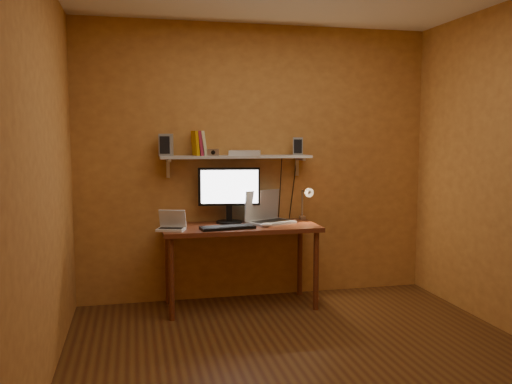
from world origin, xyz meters
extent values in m
cube|color=brown|center=(0.00, 0.00, -0.01)|extent=(3.40, 3.20, 0.02)
cube|color=#C5883C|center=(0.00, 1.61, 1.30)|extent=(3.40, 0.02, 2.60)
cube|color=#C5883C|center=(0.00, -1.61, 1.30)|extent=(3.40, 0.02, 2.60)
cube|color=#C5883C|center=(-1.71, 0.00, 1.30)|extent=(0.02, 3.20, 2.60)
cube|color=brown|center=(-0.23, 1.28, 0.73)|extent=(1.40, 0.60, 0.04)
cylinder|color=brown|center=(-0.87, 1.04, 0.35)|extent=(0.05, 0.05, 0.71)
cylinder|color=brown|center=(0.41, 1.04, 0.35)|extent=(0.05, 0.05, 0.71)
cylinder|color=brown|center=(-0.87, 1.52, 0.35)|extent=(0.05, 0.05, 0.71)
cylinder|color=brown|center=(0.41, 1.52, 0.35)|extent=(0.05, 0.05, 0.71)
cube|color=silver|center=(-0.23, 1.47, 1.36)|extent=(1.40, 0.25, 0.02)
cube|color=silver|center=(-0.85, 1.58, 1.26)|extent=(0.03, 0.03, 0.18)
cube|color=silver|center=(0.39, 1.58, 1.26)|extent=(0.03, 0.03, 0.18)
cylinder|color=black|center=(-0.31, 1.44, 0.76)|extent=(0.27, 0.27, 0.02)
cube|color=black|center=(-0.31, 1.44, 0.85)|extent=(0.06, 0.05, 0.17)
cube|color=black|center=(-0.31, 1.44, 1.09)|extent=(0.57, 0.11, 0.35)
cube|color=white|center=(-0.31, 1.43, 1.09)|extent=(0.52, 0.08, 0.31)
cube|color=gray|center=(0.07, 1.35, 0.76)|extent=(0.48, 0.43, 0.02)
cube|color=black|center=(0.07, 1.35, 0.77)|extent=(0.37, 0.29, 0.00)
cube|color=gray|center=(0.01, 1.46, 0.91)|extent=(0.37, 0.21, 0.28)
cube|color=#162C46|center=(0.01, 1.46, 0.91)|extent=(0.32, 0.18, 0.24)
cube|color=silver|center=(-0.86, 1.15, 0.76)|extent=(0.27, 0.22, 0.02)
cube|color=black|center=(-0.86, 1.15, 0.77)|extent=(0.21, 0.15, 0.00)
cube|color=silver|center=(-0.84, 1.20, 0.85)|extent=(0.24, 0.13, 0.16)
cube|color=black|center=(-0.84, 1.20, 0.85)|extent=(0.21, 0.11, 0.13)
cube|color=black|center=(-0.38, 1.12, 0.76)|extent=(0.49, 0.21, 0.03)
ellipsoid|color=silver|center=(-0.02, 1.15, 0.77)|extent=(0.11, 0.07, 0.04)
cube|color=silver|center=(0.43, 1.52, 0.74)|extent=(0.05, 0.06, 0.08)
cylinder|color=silver|center=(0.43, 1.52, 0.89)|extent=(0.02, 0.02, 0.28)
cylinder|color=silver|center=(0.43, 1.44, 1.03)|extent=(0.01, 0.16, 0.01)
cone|color=silver|center=(0.43, 1.36, 1.03)|extent=(0.09, 0.09, 0.09)
sphere|color=#FFE0A5|center=(0.43, 1.34, 1.03)|extent=(0.04, 0.04, 0.04)
cube|color=gray|center=(-0.87, 1.48, 1.47)|extent=(0.14, 0.14, 0.20)
cube|color=gray|center=(0.36, 1.46, 1.46)|extent=(0.11, 0.11, 0.17)
cube|color=#D19108|center=(-0.61, 1.48, 1.49)|extent=(0.07, 0.16, 0.23)
cube|color=maroon|center=(-0.58, 1.48, 1.49)|extent=(0.07, 0.16, 0.23)
cube|color=beige|center=(-0.55, 1.48, 1.49)|extent=(0.08, 0.16, 0.23)
cube|color=silver|center=(-0.46, 1.40, 1.41)|extent=(0.11, 0.05, 0.06)
cylinder|color=black|center=(-0.46, 1.38, 1.41)|extent=(0.04, 0.03, 0.04)
cube|color=silver|center=(-0.15, 1.46, 1.40)|extent=(0.32, 0.26, 0.05)
camera|label=1|loc=(-1.16, -3.46, 1.55)|focal=38.00mm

